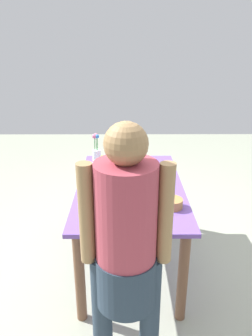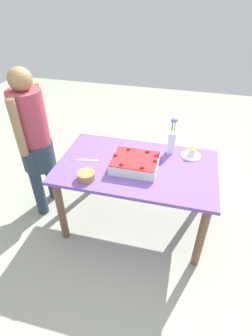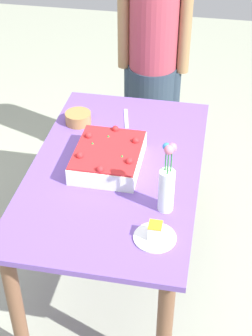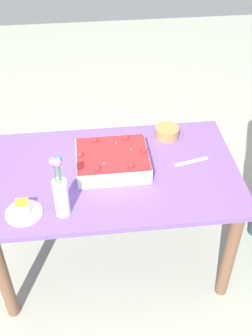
# 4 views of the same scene
# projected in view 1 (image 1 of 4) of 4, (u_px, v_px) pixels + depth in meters

# --- Properties ---
(ground_plane) EXTENTS (8.00, 8.00, 0.00)m
(ground_plane) POSITION_uv_depth(u_px,v_px,m) (130.00, 261.00, 2.86)
(ground_plane) COLOR #9EA48F
(dining_table) EXTENTS (1.39, 0.83, 0.73)m
(dining_table) POSITION_uv_depth(u_px,v_px,m) (130.00, 199.00, 2.63)
(dining_table) COLOR #6F4DA7
(dining_table) RESTS_ON ground_plane
(sheet_cake) EXTENTS (0.39, 0.32, 0.12)m
(sheet_cake) POSITION_uv_depth(u_px,v_px,m) (135.00, 180.00, 2.56)
(sheet_cake) COLOR white
(sheet_cake) RESTS_ON dining_table
(serving_plate_with_slice) EXTENTS (0.18, 0.18, 0.08)m
(serving_plate_with_slice) POSITION_uv_depth(u_px,v_px,m) (101.00, 162.00, 3.00)
(serving_plate_with_slice) COLOR white
(serving_plate_with_slice) RESTS_ON dining_table
(cake_knife) EXTENTS (0.20, 0.06, 0.00)m
(cake_knife) POSITION_uv_depth(u_px,v_px,m) (136.00, 214.00, 2.17)
(cake_knife) COLOR silver
(cake_knife) RESTS_ON dining_table
(flower_vase) EXTENTS (0.07, 0.07, 0.35)m
(flower_vase) POSITION_uv_depth(u_px,v_px,m) (97.00, 158.00, 2.78)
(flower_vase) COLOR white
(flower_vase) RESTS_ON dining_table
(fruit_bowl) EXTENTS (0.14, 0.14, 0.06)m
(fruit_bowl) POSITION_uv_depth(u_px,v_px,m) (172.00, 203.00, 2.25)
(fruit_bowl) COLOR #AD7C43
(fruit_bowl) RESTS_ON dining_table
(person_standing) EXTENTS (0.31, 0.45, 1.49)m
(person_standing) POSITION_uv_depth(u_px,v_px,m) (126.00, 247.00, 1.62)
(person_standing) COLOR #2A3948
(person_standing) RESTS_ON ground_plane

